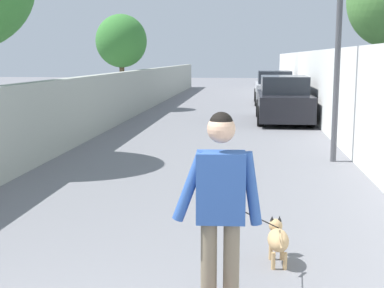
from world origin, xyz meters
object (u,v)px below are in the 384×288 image
Objects in this scene: tree_left_near at (121,41)px; car_near at (284,100)px; dog at (278,239)px; car_far at (274,88)px; person_skateboarder at (221,200)px; lamp_post at (339,19)px.

car_near is at bearing -118.69° from tree_left_near.
dog is 19.76m from car_far.
car_far is at bearing 0.00° from car_near.
car_near is (12.72, -0.86, 0.44)m from dog.
car_near is (14.10, -1.40, -0.34)m from person_skateboarder.
car_near is 1.05× the size of car_far.
tree_left_near reaches higher than car_far.
car_near reaches higher than dog.
car_near is at bearing -5.66° from person_skateboarder.
tree_left_near is 17.34m from dog.
lamp_post is at bearing -175.08° from car_near.
car_near is at bearing 4.92° from lamp_post.
lamp_post is 2.51× the size of dog.
person_skateboarder reaches higher than car_near.
dog is (-5.75, 1.46, -2.65)m from lamp_post.
tree_left_near is at bearing 118.68° from car_far.
lamp_post is at bearing -15.65° from person_skateboarder.
lamp_post is 2.56× the size of person_skateboarder.
tree_left_near is 7.60m from car_near.
lamp_post is 0.99× the size of car_near.
car_near is (-3.51, -6.41, -2.09)m from tree_left_near.
lamp_post is 1.04× the size of car_far.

